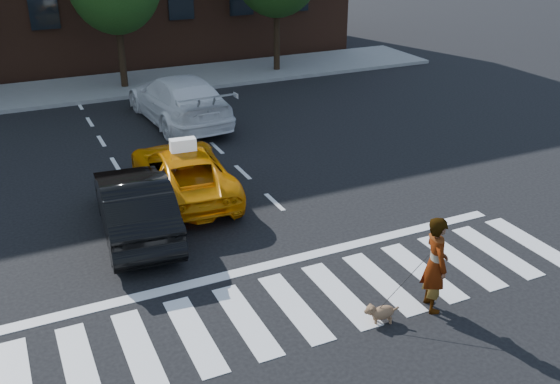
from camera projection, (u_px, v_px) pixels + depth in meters
name	position (u px, v px, depth m)	size (l,w,h in m)	color
ground	(294.00, 307.00, 11.92)	(120.00, 120.00, 0.00)	black
crosswalk	(294.00, 307.00, 11.92)	(13.00, 2.40, 0.01)	silver
stop_line	(261.00, 267.00, 13.23)	(12.00, 0.30, 0.01)	silver
sidewalk_far	(111.00, 86.00, 26.29)	(30.00, 4.00, 0.15)	slate
taxi	(183.00, 172.00, 16.30)	(2.19, 4.76, 1.32)	orange
black_sedan	(135.00, 205.00, 14.37)	(1.53, 4.38, 1.44)	black
white_suv	(179.00, 99.00, 21.83)	(2.34, 5.75, 1.67)	white
woman	(435.00, 264.00, 11.52)	(0.70, 0.46, 1.92)	#999999
dog	(380.00, 312.00, 11.41)	(0.63, 0.40, 0.37)	olive
taxi_sign	(183.00, 145.00, 15.79)	(0.65, 0.28, 0.32)	white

